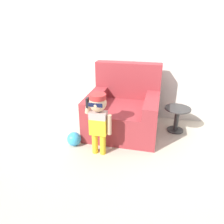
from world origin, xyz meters
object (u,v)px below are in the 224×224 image
object	(u,v)px
person_child	(98,115)
side_table	(177,117)
armchair	(124,110)
toy_ball	(74,139)

from	to	relation	value
person_child	side_table	bearing A→B (deg)	40.87
armchair	person_child	xyz separation A→B (m)	(-0.21, -0.78, 0.23)
side_table	toy_ball	size ratio (longest dim) A/B	2.00
toy_ball	person_child	bearing A→B (deg)	-15.28
armchair	side_table	distance (m)	0.88
person_child	toy_ball	distance (m)	0.65
armchair	side_table	size ratio (longest dim) A/B	2.66
person_child	toy_ball	xyz separation A→B (m)	(-0.42, 0.12, -0.48)
armchair	toy_ball	bearing A→B (deg)	-133.59
person_child	toy_ball	size ratio (longest dim) A/B	4.22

